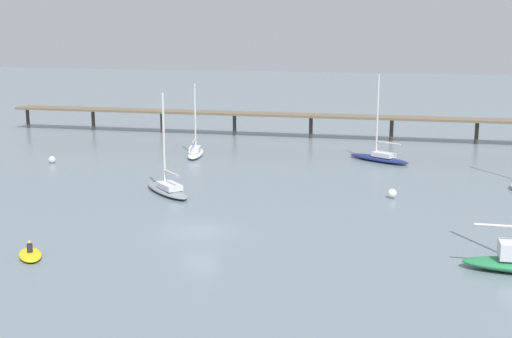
{
  "coord_description": "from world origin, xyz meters",
  "views": [
    {
      "loc": [
        15.76,
        -43.76,
        14.18
      ],
      "look_at": [
        0.0,
        15.85,
        1.5
      ],
      "focal_mm": 46.58,
      "sensor_mm": 36.0,
      "label": 1
    }
  ],
  "objects_px": {
    "dinghy_yellow": "(30,254)",
    "mooring_buoy_mid": "(392,193)",
    "pier": "(428,114)",
    "sailboat_navy": "(379,156)",
    "mooring_buoy_far": "(52,160)",
    "sailboat_white": "(195,151)",
    "sailboat_gray": "(167,188)"
  },
  "relations": [
    {
      "from": "sailboat_gray",
      "to": "mooring_buoy_mid",
      "type": "height_order",
      "value": "sailboat_gray"
    },
    {
      "from": "sailboat_gray",
      "to": "mooring_buoy_mid",
      "type": "relative_size",
      "value": 11.17
    },
    {
      "from": "sailboat_white",
      "to": "mooring_buoy_mid",
      "type": "relative_size",
      "value": 10.46
    },
    {
      "from": "pier",
      "to": "sailboat_gray",
      "type": "relative_size",
      "value": 9.84
    },
    {
      "from": "pier",
      "to": "dinghy_yellow",
      "type": "height_order",
      "value": "pier"
    },
    {
      "from": "sailboat_white",
      "to": "sailboat_navy",
      "type": "relative_size",
      "value": 0.87
    },
    {
      "from": "sailboat_navy",
      "to": "mooring_buoy_far",
      "type": "xyz_separation_m",
      "value": [
        -35.04,
        -10.27,
        -0.19
      ]
    },
    {
      "from": "mooring_buoy_far",
      "to": "dinghy_yellow",
      "type": "bearing_deg",
      "value": -60.81
    },
    {
      "from": "sailboat_white",
      "to": "dinghy_yellow",
      "type": "bearing_deg",
      "value": -86.87
    },
    {
      "from": "dinghy_yellow",
      "to": "mooring_buoy_far",
      "type": "height_order",
      "value": "dinghy_yellow"
    },
    {
      "from": "pier",
      "to": "sailboat_white",
      "type": "xyz_separation_m",
      "value": [
        -26.17,
        -17.19,
        -3.2
      ]
    },
    {
      "from": "sailboat_white",
      "to": "mooring_buoy_far",
      "type": "xyz_separation_m",
      "value": [
        -13.87,
        -8.2,
        -0.19
      ]
    },
    {
      "from": "dinghy_yellow",
      "to": "mooring_buoy_mid",
      "type": "relative_size",
      "value": 4.07
    },
    {
      "from": "dinghy_yellow",
      "to": "pier",
      "type": "bearing_deg",
      "value": 65.81
    },
    {
      "from": "sailboat_white",
      "to": "mooring_buoy_far",
      "type": "height_order",
      "value": "sailboat_white"
    },
    {
      "from": "mooring_buoy_far",
      "to": "sailboat_white",
      "type": "bearing_deg",
      "value": 30.57
    },
    {
      "from": "sailboat_navy",
      "to": "mooring_buoy_mid",
      "type": "distance_m",
      "value": 16.96
    },
    {
      "from": "pier",
      "to": "mooring_buoy_mid",
      "type": "distance_m",
      "value": 32.19
    },
    {
      "from": "sailboat_navy",
      "to": "sailboat_gray",
      "type": "xyz_separation_m",
      "value": [
        -17.24,
        -20.25,
        -0.04
      ]
    },
    {
      "from": "pier",
      "to": "sailboat_navy",
      "type": "xyz_separation_m",
      "value": [
        -5.01,
        -15.12,
        -3.19
      ]
    },
    {
      "from": "sailboat_navy",
      "to": "mooring_buoy_far",
      "type": "relative_size",
      "value": 12.74
    },
    {
      "from": "sailboat_navy",
      "to": "pier",
      "type": "bearing_deg",
      "value": 71.67
    },
    {
      "from": "mooring_buoy_mid",
      "to": "sailboat_gray",
      "type": "bearing_deg",
      "value": -169.99
    },
    {
      "from": "sailboat_gray",
      "to": "pier",
      "type": "bearing_deg",
      "value": 57.83
    },
    {
      "from": "pier",
      "to": "mooring_buoy_mid",
      "type": "bearing_deg",
      "value": -94.66
    },
    {
      "from": "sailboat_white",
      "to": "mooring_buoy_mid",
      "type": "xyz_separation_m",
      "value": [
        23.57,
        -14.71,
        -0.16
      ]
    },
    {
      "from": "pier",
      "to": "mooring_buoy_mid",
      "type": "height_order",
      "value": "pier"
    },
    {
      "from": "sailboat_white",
      "to": "mooring_buoy_mid",
      "type": "height_order",
      "value": "sailboat_white"
    },
    {
      "from": "sailboat_gray",
      "to": "dinghy_yellow",
      "type": "relative_size",
      "value": 2.74
    },
    {
      "from": "sailboat_navy",
      "to": "mooring_buoy_mid",
      "type": "bearing_deg",
      "value": -81.84
    },
    {
      "from": "mooring_buoy_far",
      "to": "sailboat_navy",
      "type": "bearing_deg",
      "value": 16.34
    },
    {
      "from": "sailboat_navy",
      "to": "dinghy_yellow",
      "type": "height_order",
      "value": "sailboat_navy"
    }
  ]
}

